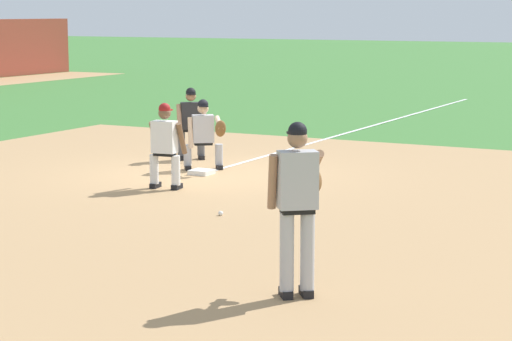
% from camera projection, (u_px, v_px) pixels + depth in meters
% --- Properties ---
extents(ground_plane, '(160.00, 160.00, 0.00)m').
position_uv_depth(ground_plane, '(202.00, 175.00, 18.35)').
color(ground_plane, '#3D7533').
extents(infield_dirt_patch, '(18.00, 18.00, 0.01)m').
position_uv_depth(infield_dirt_patch, '(236.00, 219.00, 14.41)').
color(infield_dirt_patch, tan).
rests_on(infield_dirt_patch, ground).
extents(foul_line_stripe, '(17.69, 0.10, 0.00)m').
position_uv_depth(foul_line_stripe, '(373.00, 126.00, 26.11)').
color(foul_line_stripe, white).
rests_on(foul_line_stripe, ground).
extents(first_base_bag, '(0.38, 0.38, 0.09)m').
position_uv_depth(first_base_bag, '(202.00, 172.00, 18.35)').
color(first_base_bag, white).
rests_on(first_base_bag, ground).
extents(baseball, '(0.07, 0.07, 0.07)m').
position_uv_depth(baseball, '(221.00, 213.00, 14.66)').
color(baseball, white).
rests_on(baseball, ground).
extents(pitcher, '(0.85, 0.57, 1.86)m').
position_uv_depth(pitcher, '(298.00, 198.00, 10.35)').
color(pitcher, black).
rests_on(pitcher, ground).
extents(first_baseman, '(0.79, 1.06, 1.34)m').
position_uv_depth(first_baseman, '(205.00, 132.00, 18.76)').
color(first_baseman, black).
rests_on(first_baseman, ground).
extents(baserunner, '(0.49, 0.63, 1.46)m').
position_uv_depth(baserunner, '(165.00, 142.00, 16.76)').
color(baserunner, black).
rests_on(baserunner, ground).
extents(umpire, '(0.65, 0.68, 1.46)m').
position_uv_depth(umpire, '(191.00, 121.00, 20.08)').
color(umpire, black).
rests_on(umpire, ground).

